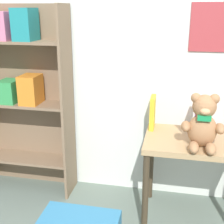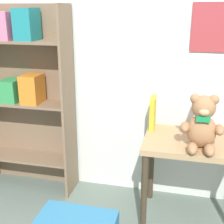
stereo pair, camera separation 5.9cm
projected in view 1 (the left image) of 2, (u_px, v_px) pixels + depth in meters
wall_back at (168, 24)px, 2.06m from camera, size 4.80×0.07×2.50m
bookshelf_side at (23, 89)px, 2.27m from camera, size 0.71×0.24×1.38m
display_table at (196, 152)px, 1.96m from camera, size 0.64×0.45×0.58m
teddy_bear at (203, 123)px, 1.78m from camera, size 0.24×0.22×0.32m
book_standing_yellow at (153, 112)px, 2.08m from camera, size 0.03×0.14×0.22m
book_standing_purple at (198, 115)px, 1.99m from camera, size 0.03×0.12×0.24m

